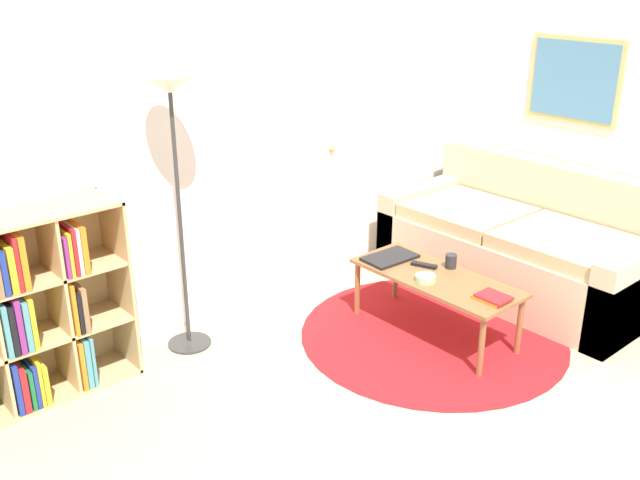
{
  "coord_description": "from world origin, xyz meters",
  "views": [
    {
      "loc": [
        -2.4,
        -1.33,
        2.26
      ],
      "look_at": [
        -0.09,
        1.31,
        0.85
      ],
      "focal_mm": 40.0,
      "sensor_mm": 36.0,
      "label": 1
    }
  ],
  "objects_px": {
    "bowl": "(426,278)",
    "cup": "(451,261)",
    "laptop": "(390,258)",
    "floor_lamp": "(173,127)",
    "bookshelf": "(13,315)",
    "couch": "(522,248)",
    "coffee_table": "(436,282)"
  },
  "relations": [
    {
      "from": "couch",
      "to": "bowl",
      "type": "height_order",
      "value": "couch"
    },
    {
      "from": "coffee_table",
      "to": "cup",
      "type": "relative_size",
      "value": 12.13
    },
    {
      "from": "bookshelf",
      "to": "cup",
      "type": "bearing_deg",
      "value": -21.54
    },
    {
      "from": "laptop",
      "to": "bowl",
      "type": "bearing_deg",
      "value": -102.65
    },
    {
      "from": "laptop",
      "to": "cup",
      "type": "height_order",
      "value": "cup"
    },
    {
      "from": "floor_lamp",
      "to": "cup",
      "type": "distance_m",
      "value": 1.91
    },
    {
      "from": "bookshelf",
      "to": "cup",
      "type": "relative_size",
      "value": 12.1
    },
    {
      "from": "coffee_table",
      "to": "bowl",
      "type": "distance_m",
      "value": 0.13
    },
    {
      "from": "bookshelf",
      "to": "couch",
      "type": "distance_m",
      "value": 3.38
    },
    {
      "from": "couch",
      "to": "laptop",
      "type": "xyz_separation_m",
      "value": [
        -1.04,
        0.33,
        0.11
      ]
    },
    {
      "from": "coffee_table",
      "to": "laptop",
      "type": "xyz_separation_m",
      "value": [
        -0.03,
        0.37,
        0.05
      ]
    },
    {
      "from": "coffee_table",
      "to": "laptop",
      "type": "bearing_deg",
      "value": 93.96
    },
    {
      "from": "bowl",
      "to": "cup",
      "type": "bearing_deg",
      "value": 5.98
    },
    {
      "from": "bookshelf",
      "to": "coffee_table",
      "type": "relative_size",
      "value": 1.0
    },
    {
      "from": "bowl",
      "to": "cup",
      "type": "relative_size",
      "value": 1.39
    },
    {
      "from": "coffee_table",
      "to": "bowl",
      "type": "relative_size",
      "value": 8.73
    },
    {
      "from": "floor_lamp",
      "to": "laptop",
      "type": "bearing_deg",
      "value": -23.32
    },
    {
      "from": "cup",
      "to": "couch",
      "type": "bearing_deg",
      "value": 1.57
    },
    {
      "from": "bowl",
      "to": "cup",
      "type": "height_order",
      "value": "cup"
    },
    {
      "from": "laptop",
      "to": "bowl",
      "type": "distance_m",
      "value": 0.39
    },
    {
      "from": "bowl",
      "to": "laptop",
      "type": "bearing_deg",
      "value": 77.35
    },
    {
      "from": "floor_lamp",
      "to": "bowl",
      "type": "distance_m",
      "value": 1.74
    },
    {
      "from": "bookshelf",
      "to": "laptop",
      "type": "relative_size",
      "value": 3.03
    },
    {
      "from": "bookshelf",
      "to": "cup",
      "type": "xyz_separation_m",
      "value": [
        2.4,
        -0.95,
        -0.07
      ]
    },
    {
      "from": "laptop",
      "to": "cup",
      "type": "relative_size",
      "value": 3.99
    },
    {
      "from": "couch",
      "to": "coffee_table",
      "type": "distance_m",
      "value": 1.01
    },
    {
      "from": "coffee_table",
      "to": "bookshelf",
      "type": "bearing_deg",
      "value": 156.6
    },
    {
      "from": "bookshelf",
      "to": "coffee_table",
      "type": "distance_m",
      "value": 2.44
    },
    {
      "from": "laptop",
      "to": "bowl",
      "type": "height_order",
      "value": "bowl"
    },
    {
      "from": "bowl",
      "to": "floor_lamp",
      "type": "bearing_deg",
      "value": 141.44
    },
    {
      "from": "laptop",
      "to": "floor_lamp",
      "type": "bearing_deg",
      "value": 156.68
    },
    {
      "from": "coffee_table",
      "to": "bowl",
      "type": "height_order",
      "value": "bowl"
    }
  ]
}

